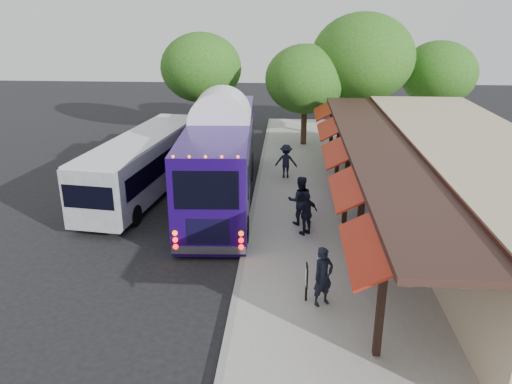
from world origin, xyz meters
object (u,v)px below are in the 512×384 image
(ped_c, at_px, (307,213))
(ped_b, at_px, (300,200))
(sign_board, at_px, (307,277))
(city_bus, at_px, (145,162))
(coach_bus, at_px, (222,154))
(ped_d, at_px, (286,161))
(ped_a, at_px, (323,277))

(ped_c, bearing_deg, ped_b, -115.78)
(ped_c, relative_size, sign_board, 1.50)
(city_bus, bearing_deg, sign_board, -43.81)
(coach_bus, relative_size, ped_d, 7.27)
(city_bus, relative_size, ped_c, 6.16)
(sign_board, bearing_deg, coach_bus, 110.83)
(ped_c, bearing_deg, coach_bus, -86.03)
(city_bus, xyz_separation_m, ped_a, (7.69, -9.13, -0.48))
(ped_b, xyz_separation_m, sign_board, (0.11, -5.58, -0.21))
(ped_b, bearing_deg, ped_a, 88.47)
(ped_b, relative_size, ped_c, 1.15)
(ped_b, distance_m, ped_c, 1.03)
(ped_b, distance_m, sign_board, 5.59)
(city_bus, distance_m, ped_d, 6.93)
(coach_bus, height_order, ped_c, coach_bus)
(sign_board, bearing_deg, ped_a, -19.83)
(city_bus, xyz_separation_m, ped_b, (7.12, -3.40, -0.39))
(coach_bus, relative_size, ped_b, 6.34)
(sign_board, bearing_deg, city_bus, 126.98)
(ped_c, distance_m, ped_d, 6.78)
(ped_a, xyz_separation_m, ped_c, (-0.34, 4.74, -0.04))
(ped_d, bearing_deg, ped_b, 101.12)
(city_bus, distance_m, ped_a, 11.94)
(sign_board, bearing_deg, ped_d, 91.79)
(ped_c, bearing_deg, city_bus, -69.80)
(coach_bus, bearing_deg, ped_a, -68.23)
(city_bus, xyz_separation_m, ped_d, (6.51, 2.33, -0.52))
(ped_c, bearing_deg, ped_a, 55.16)
(ped_c, height_order, ped_d, ped_d)
(coach_bus, bearing_deg, city_bus, 170.52)
(ped_a, xyz_separation_m, sign_board, (-0.46, 0.15, -0.13))
(coach_bus, bearing_deg, sign_board, -70.42)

